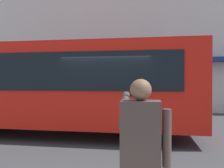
{
  "coord_description": "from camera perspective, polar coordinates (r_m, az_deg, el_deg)",
  "views": [
    {
      "loc": [
        -1.17,
        7.05,
        1.83
      ],
      "look_at": [
        -0.03,
        -0.18,
        1.73
      ],
      "focal_mm": 36.2,
      "sensor_mm": 36.0,
      "label": 1
    }
  ],
  "objects": [
    {
      "name": "building_facade_far",
      "position": [
        14.5,
        4.24,
        17.45
      ],
      "size": [
        28.0,
        1.55,
        12.0
      ],
      "color": "beige",
      "rests_on": "ground_plane"
    },
    {
      "name": "ground_plane",
      "position": [
        7.37,
        -0.42,
        -13.57
      ],
      "size": [
        60.0,
        60.0,
        0.0
      ],
      "primitive_type": "plane",
      "color": "#38383A"
    },
    {
      "name": "red_bus",
      "position": [
        7.89,
        -12.43,
        -0.29
      ],
      "size": [
        9.05,
        2.54,
        3.08
      ],
      "color": "red",
      "rests_on": "ground_plane"
    },
    {
      "name": "pedestrian_photographer",
      "position": [
        2.41,
        7.33,
        -15.85
      ],
      "size": [
        0.53,
        0.52,
        1.7
      ],
      "color": "#1E2347",
      "rests_on": "sidewalk_curb"
    }
  ]
}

